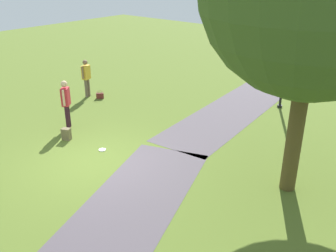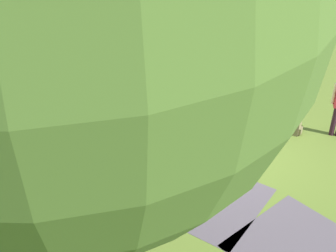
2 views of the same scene
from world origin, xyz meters
name	(u,v)px [view 1 (image 1 of 2)]	position (x,y,z in m)	size (l,w,h in m)	color
ground_plane	(99,162)	(0.00, 0.00, 0.00)	(48.00, 48.00, 0.00)	#526725
footpath_segment_near	(231,112)	(-6.02, 0.89, 0.00)	(8.16, 2.93, 0.01)	#4D454C
footpath_segment_mid	(114,227)	(1.74, 2.57, 0.00)	(8.29, 4.78, 0.01)	#4D454C
lamp_post	(286,54)	(-7.74, 2.16, 2.20)	(0.28, 0.28, 3.56)	black
woman_with_handbag	(86,76)	(-3.59, -4.93, 0.94)	(0.50, 0.33, 1.63)	brown
man_near_boulder	(66,101)	(-0.99, -2.79, 1.01)	(0.43, 0.41, 1.73)	#2F1622
handbag_on_grass	(100,95)	(-3.74, -4.30, 0.14)	(0.38, 0.38, 0.31)	maroon
spare_backpack_on_lawn	(67,134)	(-0.34, -2.01, 0.19)	(0.34, 0.34, 0.40)	brown
frisbee_on_grass	(102,150)	(-0.58, -0.51, 0.01)	(0.23, 0.23, 0.02)	white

